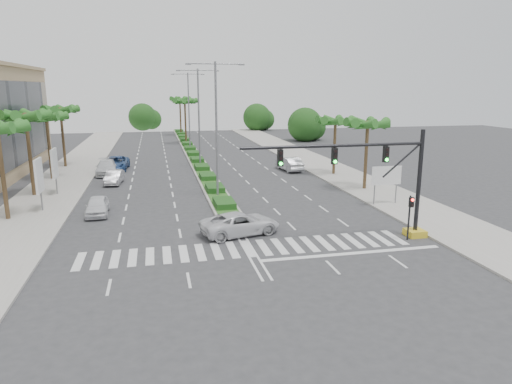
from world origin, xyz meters
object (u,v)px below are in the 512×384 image
Objects in this scene: car_parked_c at (116,163)px; car_crossing at (240,223)px; car_parked_a at (97,206)px; car_parked_b at (114,177)px; car_right at (289,164)px; car_parked_d at (107,167)px.

car_crossing is (10.19, -27.70, -0.06)m from car_parked_c.
car_parked_a reaches higher than car_parked_b.
car_parked_c reaches higher than car_crossing.
car_right is (20.44, -4.88, 0.00)m from car_parked_c.
car_right is at bearing 15.99° from car_parked_b.
car_right is at bearing -9.43° from car_parked_c.
car_parked_b is 5.76m from car_parked_d.
car_parked_c is 1.06× the size of car_parked_d.
car_parked_b is 0.77× the size of car_crossing.
car_crossing is at bearing 58.11° from car_right.
car_parked_b is 0.75× the size of car_parked_d.
car_parked_d is 21.39m from car_right.
car_right is (20.01, 3.49, 0.13)m from car_parked_b.
car_parked_c reaches higher than car_parked_b.
car_parked_b is 21.64m from car_crossing.
car_parked_c is at bearing 6.39° from car_crossing.
car_parked_a is at bearing -89.61° from car_parked_d.
car_parked_a is 0.75× the size of car_parked_d.
car_crossing is at bearing -57.14° from car_parked_b.
car_parked_d reaches higher than car_crossing.
car_right reaches higher than car_parked_a.
car_parked_c reaches higher than car_parked_d.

